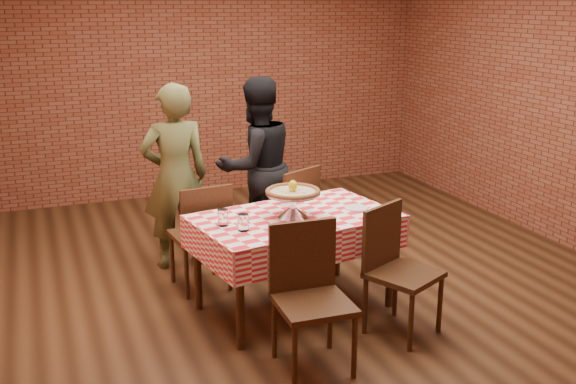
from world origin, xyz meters
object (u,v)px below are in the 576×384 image
object	(u,v)px
diner_black	(256,166)
diner_olive	(175,177)
pizza_stand	(293,205)
chair_far_left	(200,235)
water_glass_right	(223,218)
chair_near_left	(314,301)
chair_far_right	(284,217)
table	(294,263)
pizza	(293,192)
water_glass_left	(243,222)
condiment_caddy	(284,196)
chair_near_right	(404,273)

from	to	relation	value
diner_black	diner_olive	bearing A→B (deg)	-4.01
pizza_stand	chair_far_left	bearing A→B (deg)	128.94
water_glass_right	chair_near_left	xyz separation A→B (m)	(0.35, -0.83, -0.35)
chair_far_right	diner_olive	size ratio (longest dim) A/B	0.57
water_glass_right	table	bearing A→B (deg)	3.29
table	pizza	size ratio (longest dim) A/B	3.58
pizza	water_glass_left	xyz separation A→B (m)	(-0.44, -0.16, -0.13)
water_glass_left	table	bearing A→B (deg)	22.20
condiment_caddy	diner_olive	size ratio (longest dim) A/B	0.08
condiment_caddy	diner_black	size ratio (longest dim) A/B	0.08
pizza	water_glass_left	bearing A→B (deg)	-159.48
table	pizza_stand	size ratio (longest dim) A/B	3.51
condiment_caddy	chair_near_left	world-z (taller)	chair_near_left
condiment_caddy	chair_near_right	world-z (taller)	chair_near_right
table	diner_olive	xyz separation A→B (m)	(-0.65, 1.20, 0.45)
water_glass_left	chair_near_left	distance (m)	0.80
chair_far_left	chair_near_right	bearing A→B (deg)	125.00
chair_far_left	diner_olive	xyz separation A→B (m)	(-0.07, 0.54, 0.37)
condiment_caddy	pizza	bearing A→B (deg)	-102.63
table	chair_far_right	xyz separation A→B (m)	(0.23, 0.82, 0.09)
pizza	chair_near_left	size ratio (longest dim) A/B	0.43
pizza	chair_far_left	distance (m)	1.01
water_glass_left	chair_near_right	xyz separation A→B (m)	(1.03, -0.47, -0.36)
chair_near_right	diner_olive	world-z (taller)	diner_olive
table	diner_olive	world-z (taller)	diner_olive
chair_near_right	chair_far_right	world-z (taller)	chair_far_right
condiment_caddy	chair_near_right	bearing A→B (deg)	-63.71
diner_olive	diner_black	bearing A→B (deg)	-172.67
water_glass_left	water_glass_right	size ratio (longest dim) A/B	1.00
diner_black	chair_far_left	bearing A→B (deg)	30.39
water_glass_left	pizza_stand	bearing A→B (deg)	20.52
pizza_stand	chair_far_right	bearing A→B (deg)	73.11
pizza	chair_far_right	xyz separation A→B (m)	(0.26, 0.84, -0.48)
diner_black	table	bearing A→B (deg)	72.63
condiment_caddy	chair_near_left	size ratio (longest dim) A/B	0.14
water_glass_left	diner_olive	xyz separation A→B (m)	(-0.18, 1.39, 0.01)
chair_near_left	water_glass_right	bearing A→B (deg)	115.05
pizza_stand	table	bearing A→B (deg)	45.94
pizza_stand	pizza	bearing A→B (deg)	-45.00
water_glass_right	diner_olive	size ratio (longest dim) A/B	0.07
chair_far_right	pizza_stand	bearing A→B (deg)	46.62
water_glass_right	chair_near_right	size ratio (longest dim) A/B	0.13
condiment_caddy	water_glass_right	bearing A→B (deg)	-153.10
pizza	diner_olive	xyz separation A→B (m)	(-0.62, 1.22, -0.12)
water_glass_left	chair_near_left	world-z (taller)	chair_near_left
pizza_stand	water_glass_right	world-z (taller)	pizza_stand
chair_near_left	diner_black	xyz separation A→B (m)	(0.35, 2.16, 0.36)
pizza_stand	water_glass_right	distance (m)	0.54
chair_near_right	chair_far_left	size ratio (longest dim) A/B	1.01
chair_near_right	diner_olive	xyz separation A→B (m)	(-1.22, 1.86, 0.36)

